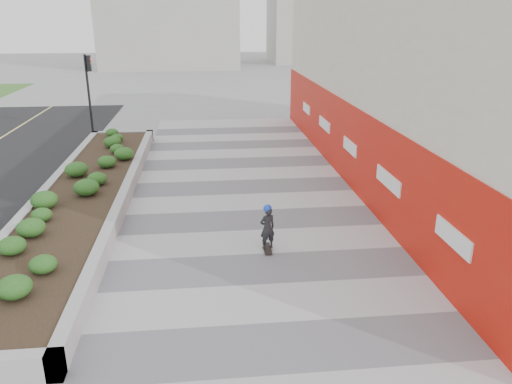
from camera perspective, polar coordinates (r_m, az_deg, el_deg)
ground at (r=11.30m, az=2.05°, el=-13.02°), size 160.00×160.00×0.00m
walkway at (r=13.90m, az=0.32°, el=-6.36°), size 8.00×36.00×0.01m
building at (r=20.32m, az=18.79°, el=12.63°), size 6.04×24.08×8.00m
planter at (r=17.85m, az=-19.01°, el=-0.03°), size 3.00×18.00×0.90m
traffic_signal_near at (r=27.74m, az=-18.55°, el=11.73°), size 0.33×0.28×4.20m
manhole_cover at (r=13.96m, az=2.37°, el=-6.27°), size 0.44×0.44×0.01m
skateboarder at (r=13.46m, az=1.31°, el=-4.07°), size 0.51×0.72×1.35m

